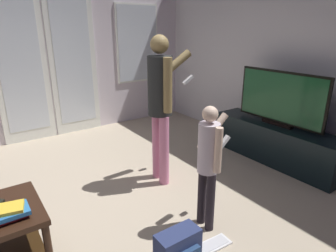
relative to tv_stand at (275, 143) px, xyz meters
name	(u,v)px	position (x,y,z in m)	size (l,w,h in m)	color
ground_plane	(86,222)	(-2.44, 0.19, -0.25)	(5.65, 4.92, 0.02)	#B6A58C
wall_back_with_doors	(22,49)	(-2.35, 2.61, 1.10)	(5.65, 0.09, 2.77)	silver
wall_right_plain	(290,49)	(0.35, 0.19, 1.13)	(0.06, 4.92, 2.74)	silver
tv_stand	(275,143)	(0.00, 0.00, 0.00)	(0.43, 1.69, 0.48)	black
flat_screen_tv	(280,98)	(0.00, 0.00, 0.58)	(0.08, 1.16, 0.67)	black
person_adult	(161,98)	(-1.46, 0.42, 0.71)	(0.65, 0.43, 1.58)	pink
person_child	(209,158)	(-1.60, -0.47, 0.40)	(0.42, 0.29, 1.08)	#292329
backpack	(179,248)	(-2.06, -0.68, -0.11)	(0.33, 0.20, 0.26)	navy
loose_keyboard	(206,248)	(-1.80, -0.70, -0.23)	(0.45, 0.15, 0.02)	white
book_stack	(11,212)	(-3.01, -0.15, 0.28)	(0.21, 0.17, 0.08)	red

